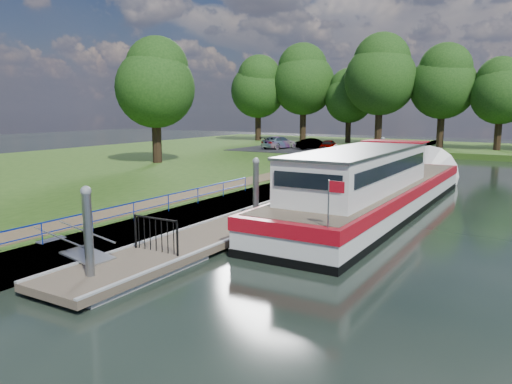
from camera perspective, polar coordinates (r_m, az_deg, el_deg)
The scene contains 16 objects.
ground at distance 15.36m, azimuth -16.86°, elevation -10.00°, with size 160.00×160.00×0.00m, color black.
riverbank at distance 38.22m, azimuth -18.43°, elevation 2.11°, with size 32.00×90.00×0.78m, color #2B4D16.
bank_edge at distance 28.41m, azimuth 2.34°, elevation 0.16°, with size 1.10×90.00×0.78m, color #473D2D.
footpath at distance 23.69m, azimuth -9.80°, elevation -0.86°, with size 1.60×40.00×0.05m, color brown.
carpark at distance 52.55m, azimuth 6.34°, elevation 4.92°, with size 14.00×12.00×0.06m, color black.
blue_fence at distance 18.94m, azimuth -15.95°, elevation -2.14°, with size 0.04×18.04×0.72m.
pontoon at distance 25.54m, azimuth 5.20°, elevation -1.41°, with size 2.50×30.00×0.56m.
mooring_piles at distance 25.36m, azimuth 5.24°, elevation 1.02°, with size 0.30×27.30×3.55m.
gangway at distance 16.84m, azimuth -19.96°, elevation -6.20°, with size 2.58×1.00×0.92m.
gate_panel at distance 16.52m, azimuth -11.40°, elevation -4.24°, with size 1.85×0.05×1.15m.
barge at distance 25.42m, azimuth 13.97°, elevation 0.36°, with size 4.36×21.15×4.78m.
horizon_trees at distance 59.66m, azimuth 19.34°, elevation 11.86°, with size 54.38×10.03×12.87m.
bank_tree_a at distance 40.09m, azimuth -11.38°, elevation 12.25°, with size 6.12×6.12×9.72m.
car_a at distance 50.01m, azimuth 8.20°, elevation 5.30°, with size 1.28×3.18×1.08m, color #999999.
car_b at distance 51.03m, azimuth 6.63°, elevation 5.46°, with size 1.22×3.50×1.15m, color #999999.
car_c at distance 52.41m, azimuth 2.67°, elevation 5.69°, with size 1.81×4.46×1.29m, color #999999.
Camera 1 is at (10.89, -9.59, 5.05)m, focal length 35.00 mm.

